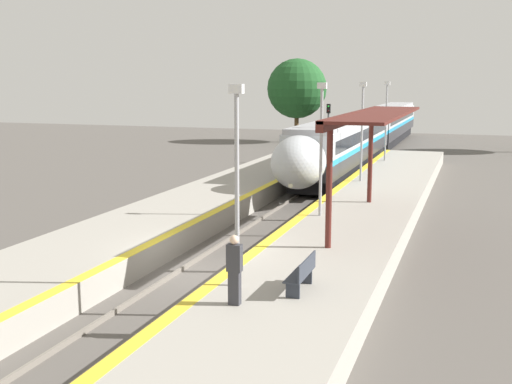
% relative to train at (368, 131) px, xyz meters
% --- Properties ---
extents(ground_plane, '(120.00, 120.00, 0.00)m').
position_rel_train_xyz_m(ground_plane, '(0.00, -33.65, -2.16)').
color(ground_plane, '#56514C').
extents(rail_left, '(0.08, 90.00, 0.15)m').
position_rel_train_xyz_m(rail_left, '(-0.72, -33.65, -2.08)').
color(rail_left, slate).
rests_on(rail_left, ground_plane).
extents(rail_right, '(0.08, 90.00, 0.15)m').
position_rel_train_xyz_m(rail_right, '(0.72, -33.65, -2.08)').
color(rail_right, slate).
rests_on(rail_right, ground_plane).
extents(train, '(2.83, 46.69, 3.76)m').
position_rel_train_xyz_m(train, '(0.00, 0.00, 0.00)').
color(train, black).
rests_on(train, ground_plane).
extents(platform_right, '(4.39, 64.00, 0.89)m').
position_rel_train_xyz_m(platform_right, '(3.82, -33.65, -1.72)').
color(platform_right, '#9E998E').
rests_on(platform_right, ground_plane).
extents(platform_left, '(4.38, 64.00, 0.89)m').
position_rel_train_xyz_m(platform_left, '(-3.82, -33.65, -1.72)').
color(platform_left, '#9E998E').
rests_on(platform_left, ground_plane).
extents(platform_bench, '(0.44, 1.67, 0.89)m').
position_rel_train_xyz_m(platform_bench, '(4.26, -36.74, -0.80)').
color(platform_bench, '#2D333D').
rests_on(platform_bench, platform_right).
extents(person_waiting, '(0.36, 0.23, 1.74)m').
position_rel_train_xyz_m(person_waiting, '(2.96, -38.27, -0.37)').
color(person_waiting, '#333338').
rests_on(person_waiting, platform_right).
extents(railway_signal, '(0.28, 0.28, 4.51)m').
position_rel_train_xyz_m(railway_signal, '(-2.34, -4.47, 0.59)').
color(railway_signal, '#59595E').
rests_on(railway_signal, ground_plane).
extents(lamppost_near, '(0.36, 0.20, 5.31)m').
position_rel_train_xyz_m(lamppost_near, '(2.50, -36.87, 1.76)').
color(lamppost_near, '#9E9EA3').
rests_on(lamppost_near, platform_right).
extents(lamppost_mid, '(0.36, 0.20, 5.31)m').
position_rel_train_xyz_m(lamppost_mid, '(2.50, -27.40, 1.76)').
color(lamppost_mid, '#9E9EA3').
rests_on(lamppost_mid, platform_right).
extents(lamppost_far, '(0.36, 0.20, 5.31)m').
position_rel_train_xyz_m(lamppost_far, '(2.50, -17.93, 1.76)').
color(lamppost_far, '#9E9EA3').
rests_on(lamppost_far, platform_right).
extents(lamppost_farthest, '(0.36, 0.20, 5.31)m').
position_rel_train_xyz_m(lamppost_farthest, '(2.50, -8.46, 1.76)').
color(lamppost_farthest, '#9E9EA3').
rests_on(lamppost_farthest, platform_right).
extents(station_canopy, '(2.02, 11.37, 4.22)m').
position_rel_train_xyz_m(station_canopy, '(4.50, -28.06, 2.66)').
color(station_canopy, '#511E19').
rests_on(station_canopy, platform_right).
extents(background_tree_left, '(6.01, 6.01, 8.43)m').
position_rel_train_xyz_m(background_tree_left, '(-9.11, 11.05, 3.25)').
color(background_tree_left, brown).
rests_on(background_tree_left, ground_plane).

